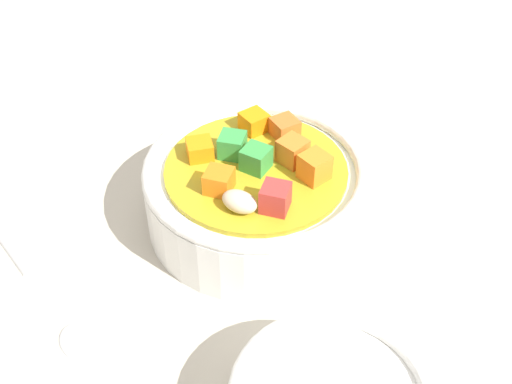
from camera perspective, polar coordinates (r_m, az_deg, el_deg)
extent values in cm
cube|color=#BAB2A0|center=(47.93, 0.00, -3.28)|extent=(140.00, 140.00, 2.00)
cylinder|color=white|center=(45.67, 0.00, -0.42)|extent=(15.45, 15.45, 4.50)
torus|color=white|center=(43.99, 0.00, 2.02)|extent=(15.49, 15.49, 0.96)
cylinder|color=#B19C21|center=(44.05, 0.00, 1.93)|extent=(12.50, 12.50, 0.40)
cube|color=#BD3330|center=(40.41, 1.78, -0.50)|extent=(2.38, 2.38, 1.76)
cube|color=orange|center=(41.82, -3.28, 0.98)|extent=(2.38, 2.38, 1.51)
cube|color=orange|center=(44.00, 3.24, 3.58)|extent=(2.33, 2.33, 1.72)
cube|color=orange|center=(44.66, -4.96, 3.77)|extent=(1.81, 1.81, 1.25)
cube|color=green|center=(44.58, -2.10, 4.13)|extent=(2.34, 2.34, 1.62)
cube|color=orange|center=(46.43, 2.54, 5.67)|extent=(2.07, 2.07, 1.35)
cube|color=orange|center=(46.93, -0.17, 6.19)|extent=(2.18, 2.18, 1.36)
cube|color=green|center=(43.20, 0.80, 2.73)|extent=(2.42, 2.42, 1.62)
cube|color=orange|center=(42.72, 5.16, 2.21)|extent=(2.25, 2.25, 1.87)
ellipsoid|color=beige|center=(40.44, -1.46, -0.85)|extent=(2.75, 2.81, 1.33)
ellipsoid|color=silver|center=(41.43, -15.37, -12.29)|extent=(3.20, 3.72, 0.81)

